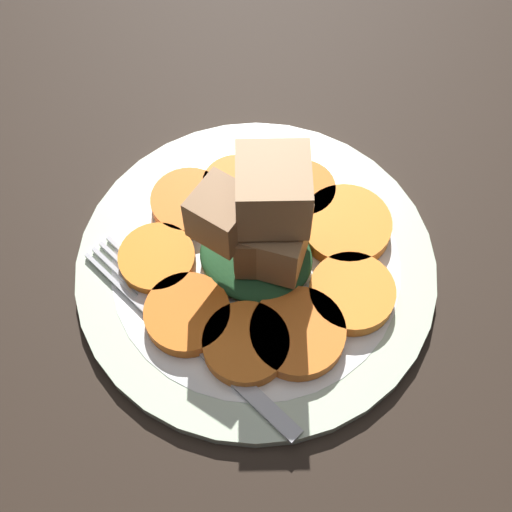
# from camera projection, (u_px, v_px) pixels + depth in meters

# --- Properties ---
(table_slab) EXTENTS (1.20, 1.20, 0.02)m
(table_slab) POSITION_uv_depth(u_px,v_px,m) (256.00, 276.00, 0.53)
(table_slab) COLOR black
(table_slab) RESTS_ON ground
(plate) EXTENTS (0.26, 0.26, 0.01)m
(plate) POSITION_uv_depth(u_px,v_px,m) (256.00, 267.00, 0.52)
(plate) COLOR beige
(plate) RESTS_ON table_slab
(carrot_slice_0) EXTENTS (0.06, 0.06, 0.01)m
(carrot_slice_0) POSITION_uv_depth(u_px,v_px,m) (246.00, 344.00, 0.48)
(carrot_slice_0) COLOR orange
(carrot_slice_0) RESTS_ON plate
(carrot_slice_1) EXTENTS (0.07, 0.07, 0.01)m
(carrot_slice_1) POSITION_uv_depth(u_px,v_px,m) (297.00, 333.00, 0.48)
(carrot_slice_1) COLOR orange
(carrot_slice_1) RESTS_ON plate
(carrot_slice_2) EXTENTS (0.06, 0.06, 0.01)m
(carrot_slice_2) POSITION_uv_depth(u_px,v_px,m) (351.00, 295.00, 0.49)
(carrot_slice_2) COLOR orange
(carrot_slice_2) RESTS_ON plate
(carrot_slice_3) EXTENTS (0.07, 0.07, 0.01)m
(carrot_slice_3) POSITION_uv_depth(u_px,v_px,m) (346.00, 226.00, 0.52)
(carrot_slice_3) COLOR orange
(carrot_slice_3) RESTS_ON plate
(carrot_slice_4) EXTENTS (0.05, 0.05, 0.01)m
(carrot_slice_4) POSITION_uv_depth(u_px,v_px,m) (302.00, 191.00, 0.54)
(carrot_slice_4) COLOR orange
(carrot_slice_4) RESTS_ON plate
(carrot_slice_5) EXTENTS (0.05, 0.05, 0.01)m
(carrot_slice_5) POSITION_uv_depth(u_px,v_px,m) (236.00, 186.00, 0.54)
(carrot_slice_5) COLOR orange
(carrot_slice_5) RESTS_ON plate
(carrot_slice_6) EXTENTS (0.06, 0.06, 0.01)m
(carrot_slice_6) POSITION_uv_depth(u_px,v_px,m) (189.00, 203.00, 0.53)
(carrot_slice_6) COLOR orange
(carrot_slice_6) RESTS_ON plate
(carrot_slice_7) EXTENTS (0.05, 0.05, 0.01)m
(carrot_slice_7) POSITION_uv_depth(u_px,v_px,m) (157.00, 259.00, 0.51)
(carrot_slice_7) COLOR orange
(carrot_slice_7) RESTS_ON plate
(carrot_slice_8) EXTENTS (0.06, 0.06, 0.01)m
(carrot_slice_8) POSITION_uv_depth(u_px,v_px,m) (187.00, 314.00, 0.49)
(carrot_slice_8) COLOR orange
(carrot_slice_8) RESTS_ON plate
(center_pile) EXTENTS (0.08, 0.07, 0.11)m
(center_pile) POSITION_uv_depth(u_px,v_px,m) (262.00, 230.00, 0.47)
(center_pile) COLOR #235128
(center_pile) RESTS_ON plate
(fork) EXTENTS (0.19, 0.09, 0.00)m
(fork) POSITION_uv_depth(u_px,v_px,m) (185.00, 330.00, 0.49)
(fork) COLOR #B2B2B7
(fork) RESTS_ON plate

